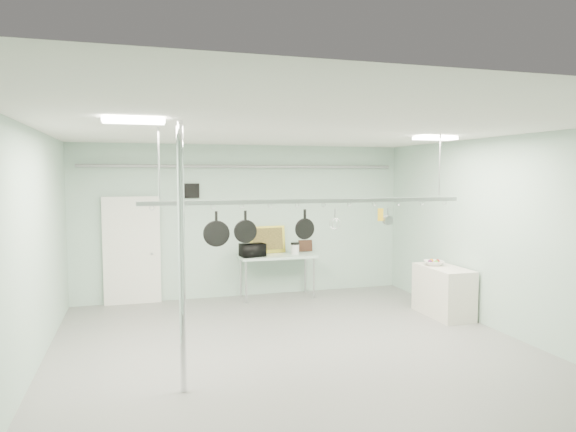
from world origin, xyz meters
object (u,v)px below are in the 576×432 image
object	(u,v)px
side_cabinet	(443,291)
skillet_left	(216,228)
microwave	(253,250)
prep_table	(277,258)
chrome_pole	(182,259)
pot_rack	(311,199)
skillet_right	(305,224)
skillet_mid	(245,227)
fruit_bowl	(434,263)
coffee_canister	(295,249)

from	to	relation	value
side_cabinet	skillet_left	world-z (taller)	skillet_left
skillet_left	microwave	bearing A→B (deg)	75.65
prep_table	side_cabinet	xyz separation A→B (m)	(2.55, -2.20, -0.38)
chrome_pole	microwave	size ratio (longest dim) A/B	6.59
pot_rack	side_cabinet	bearing A→B (deg)	20.45
side_cabinet	microwave	xyz separation A→B (m)	(-3.09, 2.14, 0.59)
side_cabinet	skillet_right	bearing A→B (deg)	-160.09
side_cabinet	skillet_mid	xyz separation A→B (m)	(-3.90, -1.10, 1.41)
prep_table	skillet_left	size ratio (longest dim) A/B	3.39
skillet_left	skillet_mid	size ratio (longest dim) A/B	1.03
fruit_bowl	skillet_left	size ratio (longest dim) A/B	0.76
prep_table	microwave	size ratio (longest dim) A/B	3.29
skillet_left	skillet_right	world-z (taller)	same
prep_table	skillet_mid	distance (m)	3.71
microwave	pot_rack	bearing A→B (deg)	80.59
skillet_left	skillet_mid	xyz separation A→B (m)	(0.40, 0.00, 0.01)
side_cabinet	skillet_mid	world-z (taller)	skillet_mid
chrome_pole	prep_table	distance (m)	4.85
prep_table	skillet_mid	bearing A→B (deg)	-112.29
skillet_right	fruit_bowl	bearing A→B (deg)	16.86
microwave	fruit_bowl	world-z (taller)	microwave
pot_rack	microwave	size ratio (longest dim) A/B	9.88
pot_rack	skillet_left	size ratio (longest dim) A/B	10.17
pot_rack	coffee_canister	size ratio (longest dim) A/B	23.29
prep_table	skillet_right	bearing A→B (deg)	-98.39
side_cabinet	skillet_mid	size ratio (longest dim) A/B	2.62
microwave	skillet_mid	size ratio (longest dim) A/B	1.06
prep_table	coffee_canister	distance (m)	0.43
skillet_mid	skillet_right	xyz separation A→B (m)	(0.87, 0.00, 0.02)
chrome_pole	skillet_right	world-z (taller)	chrome_pole
coffee_canister	pot_rack	bearing A→B (deg)	-103.55
chrome_pole	microwave	xyz separation A→B (m)	(1.76, 4.14, -0.56)
chrome_pole	skillet_right	bearing A→B (deg)	26.40
coffee_canister	skillet_mid	xyz separation A→B (m)	(-1.75, -3.30, 0.85)
chrome_pole	prep_table	bearing A→B (deg)	61.29
side_cabinet	pot_rack	distance (m)	3.62
side_cabinet	microwave	bearing A→B (deg)	145.28
side_cabinet	skillet_left	xyz separation A→B (m)	(-4.31, -1.10, 1.40)
skillet_mid	skillet_right	world-z (taller)	same
microwave	skillet_right	world-z (taller)	skillet_right
skillet_left	skillet_mid	distance (m)	0.40
side_cabinet	skillet_right	xyz separation A→B (m)	(-3.04, -1.10, 1.43)
skillet_mid	coffee_canister	bearing A→B (deg)	63.45
coffee_canister	skillet_left	bearing A→B (deg)	-123.09
fruit_bowl	skillet_mid	world-z (taller)	skillet_mid
prep_table	coffee_canister	bearing A→B (deg)	0.36
chrome_pole	side_cabinet	distance (m)	5.37
side_cabinet	pot_rack	world-z (taller)	pot_rack
pot_rack	skillet_left	distance (m)	1.41
microwave	skillet_left	world-z (taller)	skillet_left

